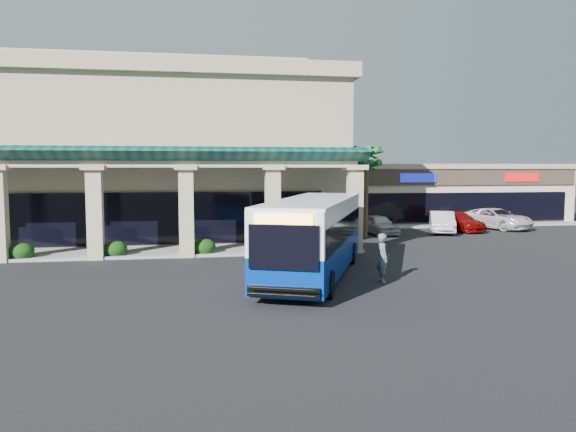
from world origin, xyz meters
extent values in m
plane|color=black|center=(0.00, 0.00, 0.00)|extent=(110.00, 110.00, 0.00)
imported|color=#535C6C|center=(4.83, -2.63, 0.99)|extent=(0.51, 0.75, 1.98)
imported|color=silver|center=(9.99, 12.80, 0.69)|extent=(2.26, 4.25, 1.38)
imported|color=silver|center=(14.73, 12.86, 0.76)|extent=(3.20, 4.88, 1.52)
imported|color=#7C0706|center=(16.44, 13.92, 0.70)|extent=(3.03, 5.12, 1.39)
imported|color=silver|center=(19.89, 14.59, 0.77)|extent=(4.46, 6.12, 1.55)
camera|label=1|loc=(-2.84, -24.03, 4.65)|focal=35.00mm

